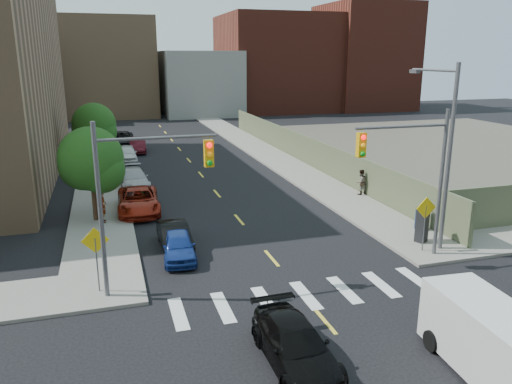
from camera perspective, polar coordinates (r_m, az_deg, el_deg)
ground at (r=17.30m, az=10.65°, el=-17.36°), size 160.00×160.00×0.00m
sidewalk_nw at (r=55.08m, az=-17.33°, el=5.00°), size 3.50×73.00×0.15m
sidewalk_ne at (r=57.03m, az=-1.52°, el=6.02°), size 3.50×73.00×0.15m
fence_north at (r=44.79m, az=5.35°, el=4.93°), size 0.12×44.00×2.50m
gravel_lot at (r=56.09m, az=22.29°, el=4.68°), size 36.00×42.00×0.06m
bg_bldg_midwest at (r=84.83m, az=-16.53°, el=13.50°), size 14.00×16.00×15.00m
bg_bldg_center at (r=84.27m, az=-6.62°, el=12.30°), size 12.00×16.00×10.00m
bg_bldg_east at (r=89.65m, az=2.20°, el=14.48°), size 18.00×18.00×16.00m
bg_bldg_fareast at (r=94.27m, az=12.19°, el=14.81°), size 14.00×16.00×18.00m
smokestack at (r=96.36m, az=14.55°, el=17.66°), size 1.80×1.80×28.00m
signal_nw at (r=19.42m, az=-13.12°, el=0.78°), size 4.59×0.30×7.00m
signal_ne at (r=23.36m, az=17.59°, el=2.88°), size 4.59×0.30×7.00m
streetlight_ne at (r=25.24m, az=20.77°, el=5.09°), size 0.25×3.70×9.00m
warn_sign_nw at (r=20.64m, az=-17.85°, el=-6.09°), size 1.06×0.06×2.83m
warn_sign_ne at (r=25.07m, az=18.80°, el=-2.40°), size 1.06×0.06×2.83m
warn_sign_midwest at (r=33.61m, az=-17.66°, el=2.08°), size 1.06×0.06×2.83m
tree_west_near at (r=29.44m, az=-18.32°, el=3.19°), size 3.66×3.64×5.52m
tree_west_far at (r=44.24m, az=-18.00°, el=7.05°), size 3.66×3.64×5.52m
parked_car_blue at (r=23.88m, az=-8.83°, el=-6.07°), size 1.79×3.83×1.27m
parked_car_black at (r=25.15m, az=-9.28°, el=-4.96°), size 1.47×3.93×1.28m
parked_car_red at (r=31.24m, az=-13.29°, el=-0.96°), size 2.63×5.38×1.47m
parked_car_silver at (r=37.11m, az=-13.81°, el=1.51°), size 2.25×4.94×1.40m
parked_car_white at (r=46.47m, az=-14.57°, el=4.26°), size 1.80×4.43×1.51m
parked_car_maroon at (r=50.99m, az=-13.39°, el=5.24°), size 1.64×4.38×1.43m
parked_car_grey at (r=56.11m, az=-15.07°, el=5.97°), size 2.70×5.03×1.34m
black_sedan at (r=16.11m, az=4.51°, el=-17.03°), size 1.91×4.57×1.32m
cargo_van at (r=16.89m, az=25.05°, el=-14.92°), size 2.29×4.97×2.22m
mailbox at (r=28.39m, az=18.45°, el=-2.76°), size 0.66×0.56×1.44m
payphone at (r=26.50m, az=18.46°, el=-3.52°), size 0.69×0.63×1.85m
pedestrian_west at (r=29.40m, az=-17.13°, el=-1.56°), size 0.46×0.69×1.86m
pedestrian_east at (r=34.49m, az=11.89°, el=1.12°), size 0.96×0.82×1.71m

